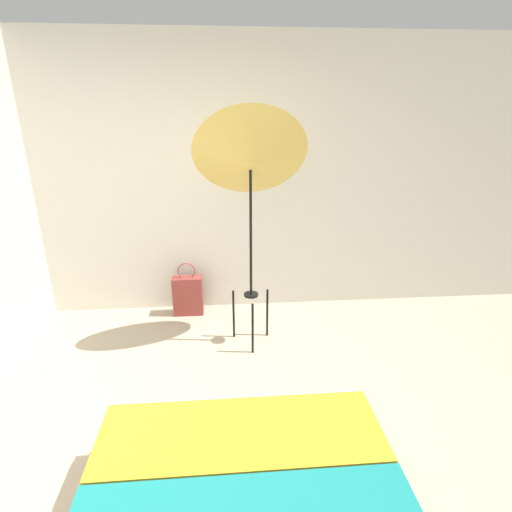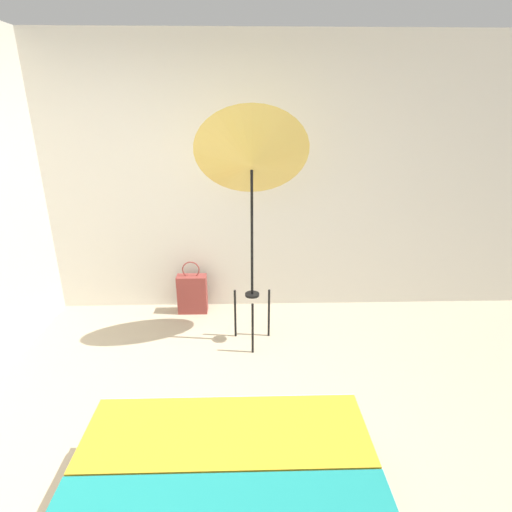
# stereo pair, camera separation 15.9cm
# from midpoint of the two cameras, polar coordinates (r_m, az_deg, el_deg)

# --- Properties ---
(ground_plane) EXTENTS (14.00, 14.00, 0.00)m
(ground_plane) POSITION_cam_midpoint_polar(r_m,az_deg,el_deg) (2.67, -8.75, -27.05)
(ground_plane) COLOR tan
(wall_back) EXTENTS (8.00, 0.05, 2.60)m
(wall_back) POSITION_cam_midpoint_polar(r_m,az_deg,el_deg) (3.89, -6.27, 10.55)
(wall_back) COLOR beige
(wall_back) RESTS_ON ground_plane
(photo_umbrella) EXTENTS (0.89, 0.65, 1.99)m
(photo_umbrella) POSITION_cam_midpoint_polar(r_m,az_deg,el_deg) (3.10, 0.88, 13.42)
(photo_umbrella) COLOR black
(photo_umbrella) RESTS_ON ground_plane
(tote_bag) EXTENTS (0.29, 0.13, 0.55)m
(tote_bag) POSITION_cam_midpoint_polar(r_m,az_deg,el_deg) (4.07, -7.98, -5.33)
(tote_bag) COLOR brown
(tote_bag) RESTS_ON ground_plane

